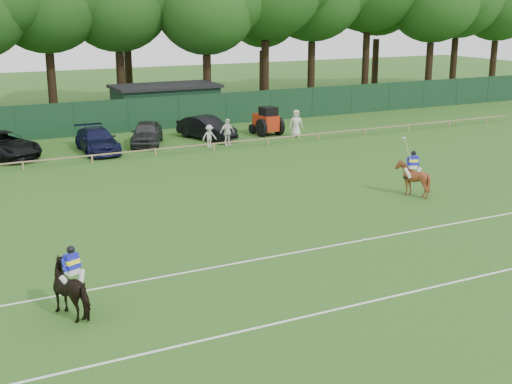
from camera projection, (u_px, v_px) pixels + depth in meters
ground at (279, 245)px, 27.06m from camera, size 160.00×160.00×0.00m
horse_dark at (74, 289)px, 20.83m from camera, size 1.65×2.18×1.68m
horse_chestnut at (412, 178)px, 33.99m from camera, size 1.87×1.97×1.73m
suv_black at (3, 145)px, 42.38m from camera, size 4.71×6.36×1.61m
sedan_navy at (97, 140)px, 44.10m from camera, size 2.21×5.27×1.52m
hatch_grey at (147, 133)px, 46.35m from camera, size 3.65×5.06×1.60m
estate_black at (207, 128)px, 48.36m from camera, size 3.14×5.09×1.58m
spectator_left at (209, 136)px, 45.47m from camera, size 0.99×0.58×1.52m
spectator_mid at (227, 132)px, 45.98m from camera, size 1.12×0.56×1.84m
spectator_right at (296, 123)px, 49.06m from camera, size 1.11×0.91×1.96m
rider_dark at (72, 266)px, 20.62m from camera, size 0.90×0.58×1.41m
rider_chestnut at (413, 163)px, 33.78m from camera, size 0.91×0.76×2.05m
polo_ball at (364, 240)px, 27.59m from camera, size 0.09×0.09×0.09m
pitch_lines at (327, 275)px, 24.05m from camera, size 60.00×5.10×0.01m
pitch_rail at (140, 151)px, 42.43m from camera, size 62.10×0.10×0.50m
perimeter_fence at (102, 117)px, 49.97m from camera, size 92.08×0.08×2.50m
utility_shed at (166, 103)px, 55.08m from camera, size 8.40×4.40×3.04m
tree_row at (102, 117)px, 58.05m from camera, size 96.00×12.00×21.00m
tractor at (267, 122)px, 49.84m from camera, size 1.80×2.55×2.07m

